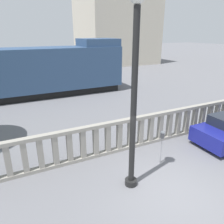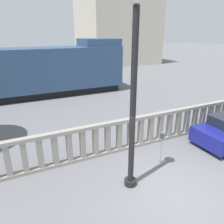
# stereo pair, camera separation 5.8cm
# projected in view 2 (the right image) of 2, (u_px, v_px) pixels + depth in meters

# --- Properties ---
(ground_plane) EXTENTS (160.00, 160.00, 0.00)m
(ground_plane) POSITION_uv_depth(u_px,v_px,m) (172.00, 193.00, 6.94)
(ground_plane) COLOR slate
(balustrade) EXTENTS (13.01, 0.24, 1.42)m
(balustrade) POSITION_uv_depth(u_px,v_px,m) (125.00, 135.00, 9.31)
(balustrade) COLOR gray
(balustrade) RESTS_ON ground
(lamppost) EXTENTS (0.40, 0.40, 5.86)m
(lamppost) POSITION_uv_depth(u_px,v_px,m) (133.00, 95.00, 6.28)
(lamppost) COLOR black
(lamppost) RESTS_ON ground
(parking_meter) EXTENTS (0.16, 0.16, 1.38)m
(parking_meter) POSITION_uv_depth(u_px,v_px,m) (162.00, 138.00, 8.18)
(parking_meter) COLOR #99999E
(parking_meter) RESTS_ON ground
(building_block) EXTENTS (11.11, 9.86, 12.04)m
(building_block) POSITION_uv_depth(u_px,v_px,m) (117.00, 24.00, 34.64)
(building_block) COLOR beige
(building_block) RESTS_ON ground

